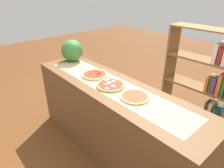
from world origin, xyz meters
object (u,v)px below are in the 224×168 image
(pizza_plain_2, at_px, (135,96))
(bookshelf, at_px, (206,91))
(pizza_mozzarella_1, at_px, (111,85))
(watermelon, at_px, (72,51))
(pizza_pepperoni_0, at_px, (95,75))

(pizza_plain_2, xyz_separation_m, bookshelf, (0.24, 1.02, -0.22))
(pizza_mozzarella_1, distance_m, watermelon, 0.96)
(watermelon, xyz_separation_m, bookshelf, (1.52, 0.93, -0.35))
(pizza_mozzarella_1, xyz_separation_m, pizza_plain_2, (0.33, 0.02, -0.00))
(pizza_plain_2, height_order, bookshelf, bookshelf)
(pizza_pepperoni_0, relative_size, bookshelf, 0.21)
(pizza_plain_2, bearing_deg, bookshelf, 76.59)
(watermelon, bearing_deg, bookshelf, 31.43)
(pizza_mozzarella_1, bearing_deg, pizza_pepperoni_0, 173.12)
(pizza_mozzarella_1, distance_m, bookshelf, 1.21)
(pizza_mozzarella_1, relative_size, watermelon, 1.02)
(watermelon, bearing_deg, pizza_pepperoni_0, -7.04)
(bookshelf, bearing_deg, pizza_pepperoni_0, -131.96)
(bookshelf, bearing_deg, pizza_mozzarella_1, -118.78)
(pizza_pepperoni_0, xyz_separation_m, pizza_mozzarella_1, (0.33, -0.04, 0.00))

